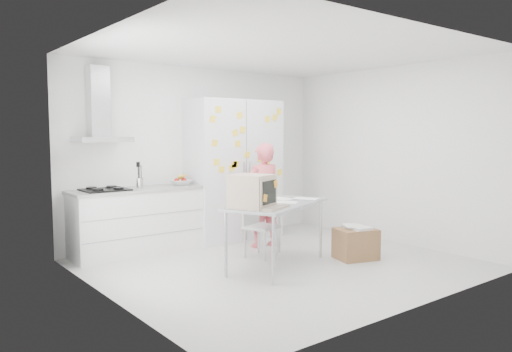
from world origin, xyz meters
TOP-DOWN VIEW (x-y plane):
  - floor at (0.00, 0.00)m, footprint 4.50×4.00m
  - walls at (0.00, 0.72)m, footprint 4.52×4.01m
  - ceiling at (0.00, 0.00)m, footprint 4.50×4.00m
  - counter_run at (-1.20, 1.70)m, footprint 1.84×0.63m
  - range_hood at (-1.65, 1.84)m, footprint 0.70×0.48m
  - tall_cabinet at (0.45, 1.67)m, footprint 1.50×0.68m
  - person at (0.44, 0.93)m, footprint 0.61×0.45m
  - desk at (-0.43, -0.13)m, footprint 1.69×1.28m
  - chair at (0.01, 0.52)m, footprint 0.49×0.49m
  - cardboard_box at (0.97, -0.40)m, footprint 0.61×0.55m

SIDE VIEW (x-z plane):
  - floor at x=0.00m, z-range -0.02..0.00m
  - cardboard_box at x=0.97m, z-range -0.01..0.44m
  - counter_run at x=-1.20m, z-range -0.17..1.11m
  - chair at x=0.01m, z-range 0.06..0.92m
  - person at x=0.44m, z-range 0.00..1.54m
  - desk at x=-0.43m, z-range 0.31..1.52m
  - tall_cabinet at x=0.45m, z-range 0.00..2.20m
  - walls at x=0.00m, z-range 0.00..2.70m
  - range_hood at x=-1.65m, z-range 1.45..2.46m
  - ceiling at x=0.00m, z-range 2.69..2.71m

